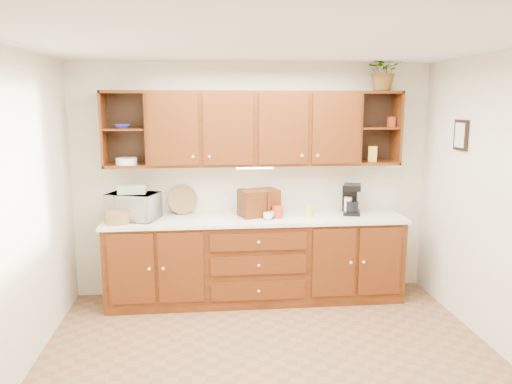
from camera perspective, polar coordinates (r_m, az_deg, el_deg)
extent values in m
plane|color=brown|center=(4.41, 1.91, -19.27)|extent=(4.00, 4.00, 0.00)
plane|color=white|center=(3.86, 2.15, 16.60)|extent=(4.00, 4.00, 0.00)
plane|color=beige|center=(5.64, -0.35, 1.37)|extent=(4.00, 0.00, 4.00)
plane|color=beige|center=(4.17, -26.37, -2.91)|extent=(0.00, 3.50, 3.50)
cube|color=#371606|center=(5.55, -0.05, -7.81)|extent=(3.20, 0.60, 0.90)
cube|color=white|center=(5.41, -0.04, -3.11)|extent=(3.24, 0.64, 0.04)
cube|color=#371606|center=(5.42, -0.19, 7.27)|extent=(2.30, 0.33, 0.80)
cube|color=black|center=(5.61, -14.57, 7.05)|extent=(0.45, 0.02, 0.80)
cube|color=black|center=(5.86, 13.28, 7.23)|extent=(0.45, 0.02, 0.80)
cube|color=#371606|center=(5.46, -14.81, 6.96)|extent=(0.43, 0.30, 0.02)
cube|color=#371606|center=(5.72, 13.77, 7.14)|extent=(0.43, 0.30, 0.02)
cube|color=#371606|center=(5.71, 13.94, 11.00)|extent=(0.45, 0.33, 0.03)
cube|color=white|center=(5.41, -0.14, 2.80)|extent=(0.40, 0.05, 0.02)
cube|color=black|center=(5.33, 22.39, 6.03)|extent=(0.03, 0.24, 0.30)
cylinder|color=olive|center=(5.34, -15.51, -2.74)|extent=(0.33, 0.33, 0.13)
imported|color=beige|center=(5.45, -13.87, -1.59)|extent=(0.60, 0.50, 0.28)
cube|color=#D2D866|center=(5.41, -13.95, 0.32)|extent=(0.29, 0.21, 0.08)
cylinder|color=#113314|center=(5.46, -1.71, -1.16)|extent=(0.09, 0.09, 0.30)
cylinder|color=olive|center=(5.63, -8.36, -2.39)|extent=(0.34, 0.16, 0.32)
cube|color=#371606|center=(5.45, 0.32, -1.24)|extent=(0.48, 0.38, 0.29)
cylinder|color=#371606|center=(5.34, 1.50, -1.60)|extent=(0.02, 0.02, 0.27)
cylinder|color=#371606|center=(5.37, 1.50, -2.94)|extent=(0.11, 0.11, 0.01)
imported|color=white|center=(5.39, 2.22, -2.54)|extent=(0.12, 0.12, 0.08)
imported|color=white|center=(5.40, 0.90, -2.49)|extent=(0.12, 0.12, 0.08)
imported|color=white|center=(5.29, 1.38, -2.77)|extent=(0.12, 0.12, 0.08)
cylinder|color=#A83618|center=(5.38, 2.47, -2.31)|extent=(0.14, 0.14, 0.13)
cylinder|color=white|center=(5.64, 10.46, -1.53)|extent=(0.09, 0.09, 0.19)
cylinder|color=yellow|center=(5.47, 6.07, -2.21)|extent=(0.11, 0.11, 0.11)
cube|color=black|center=(5.65, 10.86, -2.33)|extent=(0.24, 0.27, 0.04)
cube|color=black|center=(5.71, 10.65, -0.72)|extent=(0.17, 0.10, 0.29)
cube|color=black|center=(5.60, 10.96, 0.55)|extent=(0.24, 0.27, 0.06)
cylinder|color=black|center=(5.62, 10.93, -1.65)|extent=(0.17, 0.17, 0.13)
imported|color=#2A2F9C|center=(5.45, -15.08, 7.27)|extent=(0.21, 0.21, 0.04)
cylinder|color=white|center=(5.45, -14.60, 3.43)|extent=(0.24, 0.24, 0.07)
cube|color=yellow|center=(5.72, 13.19, 4.28)|extent=(0.11, 0.10, 0.17)
cube|color=#A83618|center=(5.76, 15.20, 7.74)|extent=(0.08, 0.07, 0.11)
imported|color=#999999|center=(5.69, 14.44, 13.31)|extent=(0.39, 0.34, 0.43)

